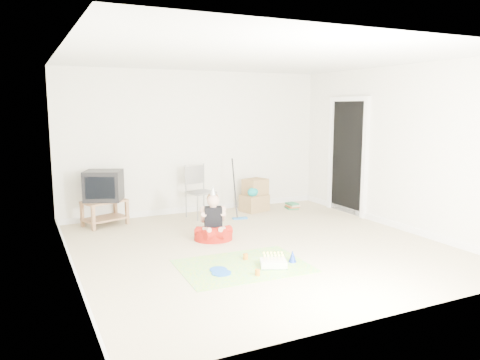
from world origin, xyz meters
name	(u,v)px	position (x,y,z in m)	size (l,w,h in m)	color
ground	(259,246)	(0.00, 0.00, 0.00)	(5.00, 5.00, 0.00)	beige
doorway_recess	(348,158)	(2.48, 1.20, 1.02)	(0.02, 0.90, 2.05)	black
tv_stand	(105,210)	(-1.75, 2.15, 0.25)	(0.78, 0.63, 0.42)	#906441
crt_tv	(104,186)	(-1.75, 2.15, 0.67)	(0.58, 0.48, 0.50)	black
folding_chair	(201,192)	(-0.11, 2.00, 0.46)	(0.51, 0.49, 0.94)	gray
cardboard_boxes	(255,196)	(1.00, 2.05, 0.29)	(0.56, 0.49, 0.60)	#9F7C4D
floor_mop	(240,204)	(0.46, 1.58, 0.26)	(0.27, 0.35, 1.04)	blue
book_pile	(292,206)	(1.74, 1.91, 0.06)	(0.26, 0.31, 0.12)	#277748
seated_woman	(213,228)	(-0.45, 0.59, 0.18)	(0.71, 0.71, 0.82)	#B31B10
party_mat	(243,266)	(-0.56, -0.65, 0.00)	(1.57, 1.13, 0.01)	#F0328B
birthday_cake	(273,264)	(-0.24, -0.84, 0.04)	(0.39, 0.35, 0.15)	white
blue_plate_near	(218,270)	(-0.90, -0.66, 0.01)	(0.21, 0.21, 0.01)	#1652B6
blue_plate_far	(221,273)	(-0.91, -0.79, 0.01)	(0.23, 0.23, 0.01)	#1652B6
orange_cup_near	(246,257)	(-0.42, -0.45, 0.04)	(0.07, 0.07, 0.07)	orange
orange_cup_far	(258,272)	(-0.55, -1.02, 0.04)	(0.06, 0.06, 0.07)	orange
blue_party_hat	(293,256)	(0.07, -0.79, 0.08)	(0.10, 0.10, 0.15)	#1939B0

